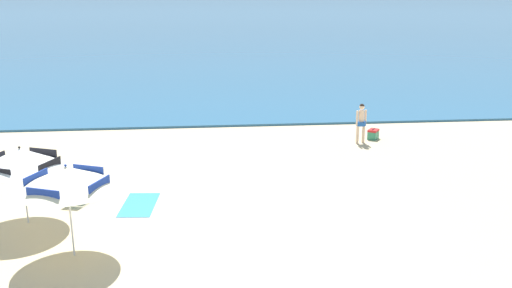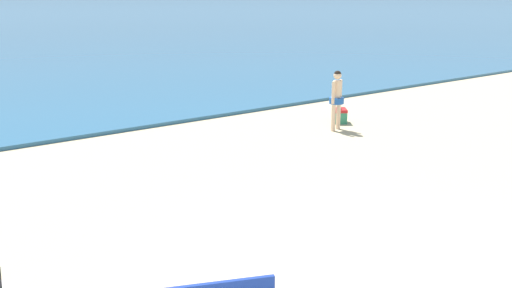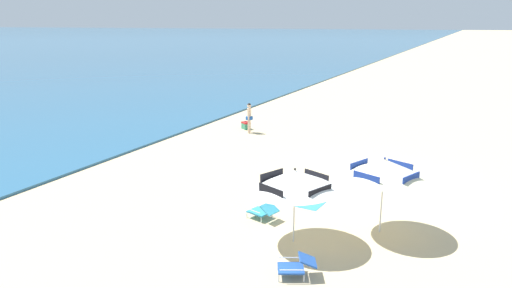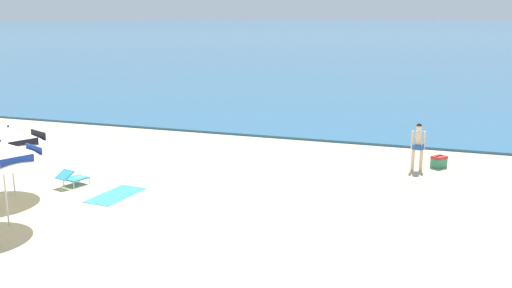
{
  "view_description": "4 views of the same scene",
  "coord_description": "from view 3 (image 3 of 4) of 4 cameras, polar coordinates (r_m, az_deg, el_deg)",
  "views": [
    {
      "loc": [
        -0.78,
        -12.31,
        5.77
      ],
      "look_at": [
        0.83,
        3.88,
        1.18
      ],
      "focal_mm": 37.79,
      "sensor_mm": 36.0,
      "label": 1
    },
    {
      "loc": [
        -5.14,
        -2.77,
        3.63
      ],
      "look_at": [
        0.78,
        5.17,
        0.93
      ],
      "focal_mm": 39.87,
      "sensor_mm": 36.0,
      "label": 2
    },
    {
      "loc": [
        -15.92,
        -2.82,
        5.66
      ],
      "look_at": [
        -0.23,
        4.69,
        1.06
      ],
      "focal_mm": 32.22,
      "sensor_mm": 36.0,
      "label": 3
    },
    {
      "loc": [
        6.19,
        -10.97,
        5.04
      ],
      "look_at": [
        0.93,
        4.11,
        1.35
      ],
      "focal_mm": 38.86,
      "sensor_mm": 36.0,
      "label": 4
    }
  ],
  "objects": [
    {
      "name": "beach_umbrella_striped_main",
      "position": [
        11.9,
        4.83,
        -4.48
      ],
      "size": [
        2.79,
        2.81,
        2.08
      ],
      "color": "silver",
      "rests_on": "ground"
    },
    {
      "name": "person_standing_near_shore",
      "position": [
        24.24,
        -0.85,
        3.53
      ],
      "size": [
        0.46,
        0.39,
        1.59
      ],
      "color": "beige",
      "rests_on": "ground"
    },
    {
      "name": "lounge_chair_beside_umbrella",
      "position": [
        13.75,
        0.87,
        -8.27
      ],
      "size": [
        0.76,
        1.0,
        0.52
      ],
      "color": "teal",
      "rests_on": "ground"
    },
    {
      "name": "cooler_box",
      "position": [
        25.25,
        -1.25,
        2.32
      ],
      "size": [
        0.57,
        0.61,
        0.43
      ],
      "color": "#2D7F5B",
      "rests_on": "ground"
    },
    {
      "name": "ground_plane",
      "position": [
        17.13,
        14.7,
        -5.0
      ],
      "size": [
        800.0,
        800.0,
        0.0
      ],
      "primitive_type": "plane",
      "color": "tan"
    },
    {
      "name": "beach_umbrella_striped_second",
      "position": [
        12.85,
        15.62,
        -2.93
      ],
      "size": [
        2.76,
        2.76,
        2.18
      ],
      "color": "silver",
      "rests_on": "ground"
    },
    {
      "name": "lounge_chair_under_umbrella",
      "position": [
        10.93,
        5.07,
        -14.78
      ],
      "size": [
        0.85,
        1.01,
        0.51
      ],
      "color": "#1E4799",
      "rests_on": "ground"
    },
    {
      "name": "beach_towel",
      "position": [
        15.22,
        4.98,
        -7.06
      ],
      "size": [
        1.05,
        1.87,
        0.01
      ],
      "primitive_type": "cube",
      "rotation": [
        0.0,
        0.0,
        6.2
      ],
      "color": "#3384BC",
      "rests_on": "ground"
    }
  ]
}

